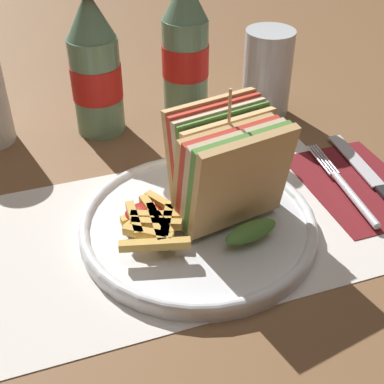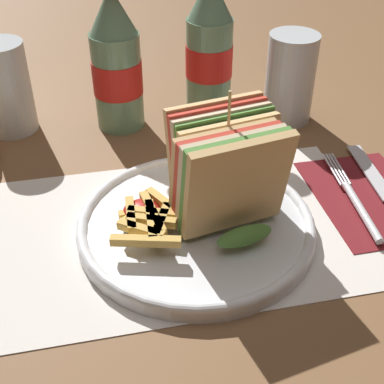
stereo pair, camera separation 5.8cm
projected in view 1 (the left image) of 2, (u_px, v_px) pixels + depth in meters
name	position (u px, v px, depth m)	size (l,w,h in m)	color
ground_plane	(205.00, 220.00, 0.60)	(4.00, 4.00, 0.00)	brown
placemat	(180.00, 230.00, 0.59)	(0.44, 0.26, 0.00)	silver
plate_main	(198.00, 224.00, 0.58)	(0.26, 0.26, 0.02)	white
club_sandwich	(227.00, 169.00, 0.56)	(0.12, 0.13, 0.15)	tan
fries_pile	(156.00, 221.00, 0.55)	(0.09, 0.10, 0.02)	gold
ketchup_blob	(143.00, 212.00, 0.57)	(0.04, 0.04, 0.01)	maroon
napkin	(355.00, 183.00, 0.66)	(0.12, 0.18, 0.00)	maroon
fork	(348.00, 190.00, 0.64)	(0.03, 0.17, 0.01)	silver
knife	(372.00, 178.00, 0.66)	(0.03, 0.20, 0.00)	black
coke_bottle_near	(95.00, 68.00, 0.71)	(0.07, 0.07, 0.22)	slate
coke_bottle_far	(185.00, 47.00, 0.77)	(0.07, 0.07, 0.22)	slate
glass_near	(267.00, 79.00, 0.78)	(0.07, 0.07, 0.13)	silver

